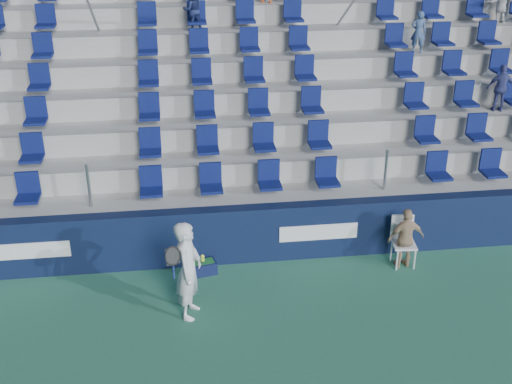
% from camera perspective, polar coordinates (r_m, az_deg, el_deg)
% --- Properties ---
extents(ground, '(70.00, 70.00, 0.00)m').
position_cam_1_polar(ground, '(10.74, 0.87, -14.84)').
color(ground, '#307256').
rests_on(ground, ground).
extents(sponsor_wall, '(24.00, 0.32, 1.20)m').
position_cam_1_polar(sponsor_wall, '(12.96, -1.06, -3.76)').
color(sponsor_wall, '#0F193A').
rests_on(sponsor_wall, ground).
extents(grandstand, '(24.00, 8.17, 6.63)m').
position_cam_1_polar(grandstand, '(17.06, -3.01, 9.23)').
color(grandstand, '#A8A8A3').
rests_on(grandstand, ground).
extents(tennis_player, '(0.71, 0.77, 1.86)m').
position_cam_1_polar(tennis_player, '(11.27, -6.03, -6.90)').
color(tennis_player, silver).
rests_on(tennis_player, ground).
extents(line_judge_chair, '(0.50, 0.51, 1.03)m').
position_cam_1_polar(line_judge_chair, '(13.22, 12.92, -3.91)').
color(line_judge_chair, white).
rests_on(line_judge_chair, ground).
extents(line_judge, '(0.77, 0.36, 1.28)m').
position_cam_1_polar(line_judge, '(13.07, 13.17, -4.04)').
color(line_judge, tan).
rests_on(line_judge, ground).
extents(ball_bin, '(0.53, 0.40, 0.27)m').
position_cam_1_polar(ball_bin, '(12.80, -4.64, -6.64)').
color(ball_bin, '#10173C').
rests_on(ball_bin, ground).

